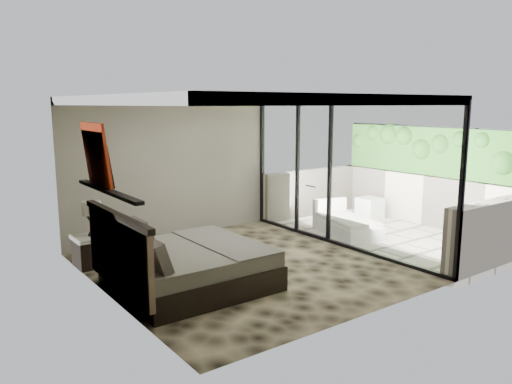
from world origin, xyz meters
TOP-DOWN VIEW (x-y plane):
  - floor at (0.00, 0.00)m, footprint 5.00×5.00m
  - ceiling at (0.00, 0.00)m, footprint 4.50×5.00m
  - back_wall at (0.00, 2.49)m, footprint 4.50×0.02m
  - left_wall at (-2.24, 0.00)m, footprint 0.02×5.00m
  - glass_wall at (2.25, 0.00)m, footprint 0.08×5.00m
  - terrace_slab at (3.75, 0.00)m, footprint 3.00×5.00m
  - parapet_far at (5.10, 0.00)m, footprint 0.30×5.00m
  - foliage_hedge at (5.10, 0.00)m, footprint 0.36×4.60m
  - picture_ledge at (-2.18, 0.10)m, footprint 0.12×2.20m
  - bed at (-1.24, -0.25)m, footprint 2.17×2.10m
  - nightstand at (-2.00, 1.55)m, footprint 0.58×0.58m
  - table_lamp at (-1.95, 1.56)m, footprint 0.31×0.31m
  - abstract_canvas at (-2.19, 0.46)m, footprint 0.13×0.90m
  - framed_print at (-2.14, 0.31)m, footprint 0.11×0.50m
  - ottoman at (4.45, 1.17)m, footprint 0.51×0.51m
  - lounger at (2.99, 0.55)m, footprint 1.17×1.73m

SIDE VIEW (x-z plane):
  - terrace_slab at x=3.75m, z-range -0.12..0.00m
  - floor at x=0.00m, z-range 0.00..0.00m
  - lounger at x=2.99m, z-range -0.12..0.50m
  - ottoman at x=4.45m, z-range 0.00..0.50m
  - nightstand at x=-2.00m, z-range 0.00..0.56m
  - bed at x=-1.24m, z-range -0.25..0.95m
  - parapet_far at x=5.10m, z-range 0.00..1.10m
  - table_lamp at x=-1.95m, z-range 0.60..1.17m
  - back_wall at x=0.00m, z-range 0.00..2.80m
  - left_wall at x=-2.24m, z-range 0.00..2.80m
  - glass_wall at x=2.25m, z-range 0.00..2.80m
  - picture_ledge at x=-2.18m, z-range 1.48..1.52m
  - foliage_hedge at x=5.10m, z-range 1.10..2.20m
  - framed_print at x=-2.14m, z-range 1.53..2.12m
  - abstract_canvas at x=-2.19m, z-range 1.53..2.42m
  - ceiling at x=0.00m, z-range 2.78..2.80m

